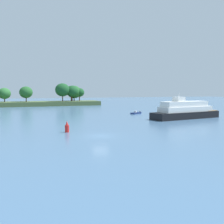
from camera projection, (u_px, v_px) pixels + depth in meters
ground_plane at (100, 136)px, 39.60m from camera, size 400.00×400.00×0.00m
treeline_island at (38, 98)px, 116.21m from camera, size 62.99×12.50×10.29m
white_riverboat at (185, 111)px, 64.07m from camera, size 19.55×7.33×6.80m
small_motorboat at (136, 113)px, 76.95m from camera, size 4.25×3.22×0.92m
channel_buoy_red at (67, 127)px, 42.94m from camera, size 0.70×0.70×1.90m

